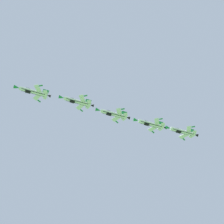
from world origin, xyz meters
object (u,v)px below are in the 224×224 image
object	(u,v)px
fighter_jet_left_wing	(77,101)
fighter_jet_right_wing	(113,114)
fighter_jet_right_outer	(182,131)
fighter_jet_lead	(33,92)
fighter_jet_left_outer	(150,124)

from	to	relation	value
fighter_jet_left_wing	fighter_jet_right_wing	size ratio (longest dim) A/B	1.00
fighter_jet_left_wing	fighter_jet_right_outer	distance (m)	50.13
fighter_jet_right_wing	fighter_jet_right_outer	xyz separation A→B (m)	(32.87, 3.63, -0.45)
fighter_jet_lead	fighter_jet_left_wing	world-z (taller)	fighter_jet_left_wing
fighter_jet_lead	fighter_jet_left_outer	xyz separation A→B (m)	(53.59, 6.77, -1.29)
fighter_jet_right_outer	fighter_jet_left_outer	bearing A→B (deg)	88.15
fighter_jet_right_outer	fighter_jet_lead	bearing A→B (deg)	89.76
fighter_jet_right_wing	fighter_jet_left_outer	bearing A→B (deg)	-89.68
fighter_jet_right_wing	fighter_jet_left_wing	bearing A→B (deg)	90.67
fighter_jet_left_outer	fighter_jet_right_outer	xyz separation A→B (m)	(15.25, 1.37, -0.29)
fighter_jet_lead	fighter_jet_left_outer	bearing A→B (deg)	-89.78
fighter_jet_lead	fighter_jet_right_outer	world-z (taller)	fighter_jet_lead
fighter_jet_left_wing	fighter_jet_left_outer	distance (m)	34.85
fighter_jet_left_wing	fighter_jet_left_outer	world-z (taller)	fighter_jet_left_wing
fighter_jet_right_wing	fighter_jet_left_outer	size ratio (longest dim) A/B	1.00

